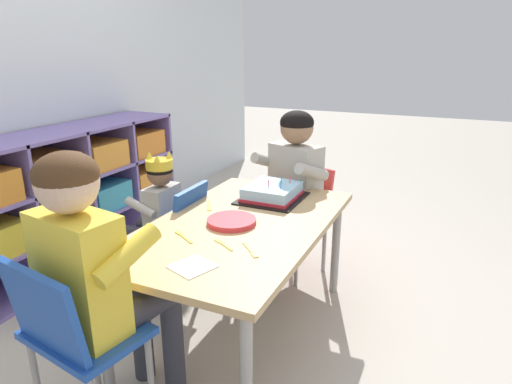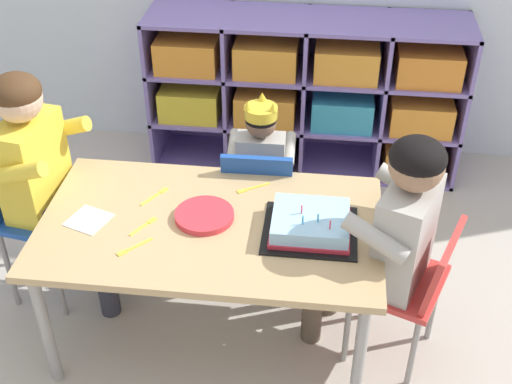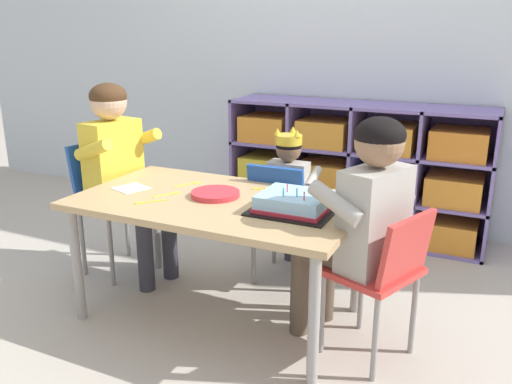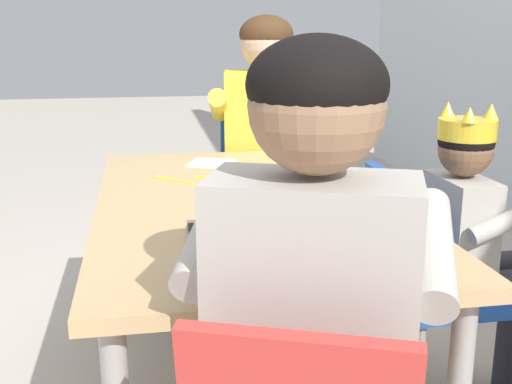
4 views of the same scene
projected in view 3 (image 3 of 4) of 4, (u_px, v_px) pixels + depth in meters
The scene contains 17 objects.
ground at pixel (220, 314), 2.56m from camera, with size 16.00×16.00×0.00m, color #BCB2A3.
classroom_back_wall at pixel (333, 1), 3.51m from camera, with size 6.46×0.10×2.99m, color silver.
storage_cubby_shelf at pixel (360, 169), 3.47m from camera, with size 1.67×0.40×0.87m.
activity_table at pixel (218, 210), 2.41m from camera, with size 1.27×0.74×0.58m.
classroom_chair_blue at pixel (283, 214), 2.79m from camera, with size 0.33×0.37×0.67m.
child_with_crown at pixel (291, 185), 2.85m from camera, with size 0.30×0.31×0.83m.
classroom_chair_adult_side at pixel (109, 192), 2.94m from camera, with size 0.37×0.42×0.73m.
adult_helper_seated at pixel (121, 160), 2.82m from camera, with size 0.46×0.44×1.05m.
classroom_chair_guest_side at pixel (382, 270), 2.11m from camera, with size 0.44×0.43×0.65m.
guest_at_table_side at pixel (362, 212), 2.12m from camera, with size 0.49×0.47×1.00m.
birthday_cake_on_tray at pixel (294, 203), 2.23m from camera, with size 0.34×0.31×0.11m.
paper_plate_stack at pixel (215, 194), 2.42m from camera, with size 0.22×0.22×0.02m, color #DB333D.
paper_napkin_square at pixel (131, 188), 2.55m from camera, with size 0.14×0.14×0.00m, color white.
fork_near_cake_tray at pixel (149, 202), 2.34m from camera, with size 0.11×0.11×0.00m.
fork_at_table_front_edge at pixel (189, 184), 2.62m from camera, with size 0.09×0.13×0.00m.
fork_scattered_mid_table at pixel (264, 188), 2.54m from camera, with size 0.13×0.09×0.00m.
fork_beside_plate_stack at pixel (168, 194), 2.45m from camera, with size 0.08×0.12×0.00m.
Camera 3 is at (1.13, -1.99, 1.31)m, focal length 37.29 mm.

